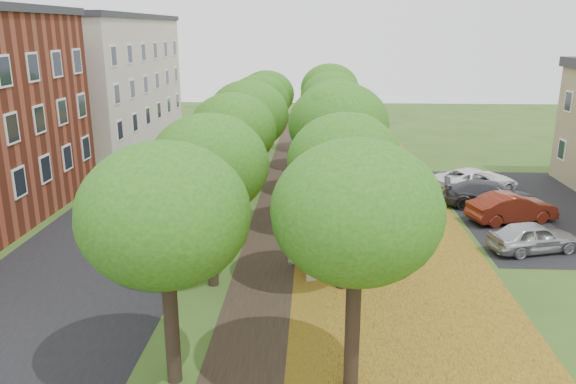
# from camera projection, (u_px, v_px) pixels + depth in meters

# --- Properties ---
(ground) EXTENTS (120.00, 120.00, 0.00)m
(ground) POSITION_uv_depth(u_px,v_px,m) (255.00, 382.00, 15.29)
(ground) COLOR #2D4C19
(ground) RESTS_ON ground
(street_asphalt) EXTENTS (8.00, 70.00, 0.01)m
(street_asphalt) POSITION_uv_depth(u_px,v_px,m) (145.00, 209.00, 30.03)
(street_asphalt) COLOR black
(street_asphalt) RESTS_ON ground
(footpath) EXTENTS (3.20, 70.00, 0.01)m
(footpath) POSITION_uv_depth(u_px,v_px,m) (285.00, 211.00, 29.67)
(footpath) COLOR black
(footpath) RESTS_ON ground
(leaf_verge) EXTENTS (7.50, 70.00, 0.01)m
(leaf_verge) POSITION_uv_depth(u_px,v_px,m) (380.00, 212.00, 29.44)
(leaf_verge) COLOR olive
(leaf_verge) RESTS_ON ground
(parking_lot) EXTENTS (9.00, 16.00, 0.01)m
(parking_lot) POSITION_uv_depth(u_px,v_px,m) (537.00, 209.00, 30.00)
(parking_lot) COLOR black
(parking_lot) RESTS_ON ground
(tree_row_west) EXTENTS (4.26, 34.26, 6.45)m
(tree_row_west) POSITION_uv_depth(u_px,v_px,m) (241.00, 124.00, 28.48)
(tree_row_west) COLOR black
(tree_row_west) RESTS_ON ground
(tree_row_east) EXTENTS (4.26, 34.26, 6.45)m
(tree_row_east) POSITION_uv_depth(u_px,v_px,m) (336.00, 125.00, 28.26)
(tree_row_east) COLOR black
(tree_row_east) RESTS_ON ground
(building_cream) EXTENTS (10.30, 20.30, 10.40)m
(building_cream) POSITION_uv_depth(u_px,v_px,m) (91.00, 80.00, 46.27)
(building_cream) COLOR beige
(building_cream) RESTS_ON ground
(bench) EXTENTS (1.33, 2.01, 0.93)m
(bench) POSITION_uv_depth(u_px,v_px,m) (302.00, 261.00, 22.08)
(bench) COLOR #29332D
(bench) RESTS_ON ground
(car_silver) EXTENTS (4.19, 2.59, 1.33)m
(car_silver) POSITION_uv_depth(u_px,v_px,m) (533.00, 237.00, 24.11)
(car_silver) COLOR #B8B8BD
(car_silver) RESTS_ON ground
(car_red) EXTENTS (4.65, 2.74, 1.45)m
(car_red) POSITION_uv_depth(u_px,v_px,m) (512.00, 208.00, 27.83)
(car_red) COLOR maroon
(car_red) RESTS_ON ground
(car_grey) EXTENTS (5.23, 2.94, 1.43)m
(car_grey) POSITION_uv_depth(u_px,v_px,m) (491.00, 195.00, 30.00)
(car_grey) COLOR #313236
(car_grey) RESTS_ON ground
(car_white) EXTENTS (5.57, 3.99, 1.41)m
(car_white) POSITION_uv_depth(u_px,v_px,m) (476.00, 181.00, 32.87)
(car_white) COLOR white
(car_white) RESTS_ON ground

